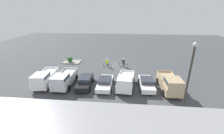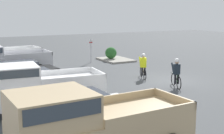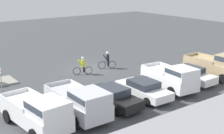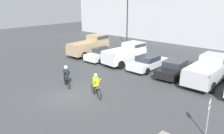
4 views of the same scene
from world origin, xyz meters
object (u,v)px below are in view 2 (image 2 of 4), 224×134
Objects in this scene: pickup_truck_0 at (90,125)px; cyclist_0 at (143,66)px; shrub at (111,53)px; pickup_truck_1 at (40,86)px; pickup_truck_2 at (4,60)px; sedan_1 at (30,83)px; sedan_2 at (19,73)px; fire_lane_sign at (91,48)px; sedan_0 at (78,111)px; cyclist_1 at (176,72)px.

pickup_truck_0 reaches higher than cyclist_0.
cyclist_0 is at bearing 166.79° from shrub.
pickup_truck_1 is 0.94× the size of pickup_truck_2.
sedan_1 is at bearing 94.60° from cyclist_0.
cyclist_0 is at bearing -41.81° from pickup_truck_0.
sedan_2 is at bearing -2.75° from pickup_truck_1.
fire_lane_sign reaches higher than cyclist_0.
sedan_0 is at bearing 152.93° from fire_lane_sign.
sedan_2 is 2.78× the size of cyclist_0.
cyclist_1 is at bearing -66.84° from sedan_0.
sedan_1 is 2.72× the size of cyclist_0.
cyclist_1 is (-2.97, -0.29, 0.04)m from cyclist_0.
cyclist_0 is at bearing 5.54° from cyclist_1.
cyclist_1 is at bearing -54.10° from pickup_truck_0.
sedan_0 is 11.23m from pickup_truck_2.
shrub is (16.76, -9.89, -0.53)m from pickup_truck_0.
pickup_truck_0 is at bearing 154.76° from fire_lane_sign.
pickup_truck_0 is 1.17× the size of sedan_1.
sedan_2 is (5.56, -0.27, -0.41)m from pickup_truck_1.
pickup_truck_0 is at bearing 164.46° from sedan_0.
sedan_0 is 4.40× the size of shrub.
pickup_truck_2 is 8.08m from fire_lane_sign.
fire_lane_sign is at bearing -54.04° from sedan_2.
cyclist_1 is at bearing -87.15° from pickup_truck_1.
fire_lane_sign is (13.73, -7.01, 0.57)m from sedan_0.
cyclist_0 is 7.53m from fire_lane_sign.
pickup_truck_2 reaches higher than cyclist_0.
cyclist_0 is (9.03, -8.07, -0.35)m from pickup_truck_0.
sedan_1 is 7.68m from cyclist_0.
shrub is (11.12, -9.70, -0.44)m from pickup_truck_1.
sedan_1 is at bearing 137.77° from fire_lane_sign.
pickup_truck_0 reaches higher than sedan_2.
shrub is (7.74, -1.82, -0.18)m from cyclist_0.
pickup_truck_1 reaches higher than pickup_truck_2.
pickup_truck_1 is 2.95× the size of cyclist_0.
pickup_truck_2 is (2.80, 0.33, 0.41)m from sedan_2.
pickup_truck_1 is (2.84, 0.60, 0.42)m from sedan_0.
pickup_truck_1 is at bearing 177.25° from sedan_2.
sedan_2 is at bearing -2.32° from pickup_truck_0.
pickup_truck_0 is 10.33m from cyclist_1.
sedan_1 is 2.23× the size of fire_lane_sign.
sedan_1 is at bearing -176.95° from pickup_truck_2.
cyclist_0 reaches higher than shrub.
pickup_truck_1 is 5.59m from sedan_2.
pickup_truck_0 is 2.96m from sedan_0.
pickup_truck_1 reaches higher than sedan_1.
cyclist_0 is 0.82× the size of fire_lane_sign.
sedan_2 is 2.72× the size of cyclist_1.
sedan_2 is at bearing 2.24° from sedan_0.
pickup_truck_1 is 1.06× the size of sedan_2.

